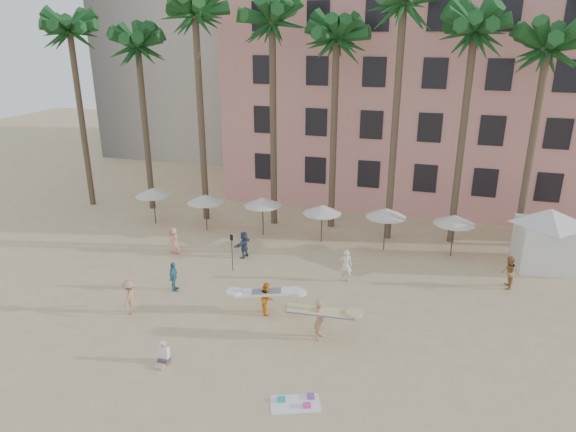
# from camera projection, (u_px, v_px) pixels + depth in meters

# --- Properties ---
(ground) EXTENTS (120.00, 120.00, 0.00)m
(ground) POSITION_uv_depth(u_px,v_px,m) (278.00, 355.00, 21.56)
(ground) COLOR #D1B789
(ground) RESTS_ON ground
(pink_hotel) EXTENTS (35.00, 14.00, 16.00)m
(pink_hotel) POSITION_uv_depth(u_px,v_px,m) (460.00, 96.00, 40.47)
(pink_hotel) COLOR #DF9487
(pink_hotel) RESTS_ON ground
(palm_row) EXTENTS (44.40, 5.40, 16.30)m
(palm_row) POSITION_uv_depth(u_px,v_px,m) (360.00, 29.00, 30.57)
(palm_row) COLOR brown
(palm_row) RESTS_ON ground
(umbrella_row) EXTENTS (22.50, 2.70, 2.73)m
(umbrella_row) POSITION_uv_depth(u_px,v_px,m) (292.00, 205.00, 32.85)
(umbrella_row) COLOR #332B23
(umbrella_row) RESTS_ON ground
(cabana) EXTENTS (4.82, 4.82, 3.50)m
(cabana) POSITION_uv_depth(u_px,v_px,m) (547.00, 233.00, 29.05)
(cabana) COLOR silver
(cabana) RESTS_ON ground
(beach_towel) EXTENTS (2.04, 1.58, 0.14)m
(beach_towel) POSITION_uv_depth(u_px,v_px,m) (297.00, 403.00, 18.74)
(beach_towel) COLOR white
(beach_towel) RESTS_ON ground
(carrier_yellow) EXTENTS (3.03, 1.34, 1.92)m
(carrier_yellow) POSITION_uv_depth(u_px,v_px,m) (320.00, 317.00, 22.38)
(carrier_yellow) COLOR tan
(carrier_yellow) RESTS_ON ground
(carrier_white) EXTENTS (3.19, 1.52, 1.59)m
(carrier_white) POSITION_uv_depth(u_px,v_px,m) (267.00, 297.00, 24.50)
(carrier_white) COLOR orange
(carrier_white) RESTS_ON ground
(beachgoers) EXTENTS (19.91, 9.06, 1.83)m
(beachgoers) POSITION_uv_depth(u_px,v_px,m) (264.00, 266.00, 27.75)
(beachgoers) COLOR #9E6F42
(beachgoers) RESTS_ON ground
(paddle) EXTENTS (0.18, 0.04, 2.23)m
(paddle) POSITION_uv_depth(u_px,v_px,m) (232.00, 248.00, 28.63)
(paddle) COLOR black
(paddle) RESTS_ON ground
(seated_man) EXTENTS (0.41, 0.72, 0.94)m
(seated_man) POSITION_uv_depth(u_px,v_px,m) (163.00, 356.00, 20.93)
(seated_man) COLOR #3F3F4C
(seated_man) RESTS_ON ground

